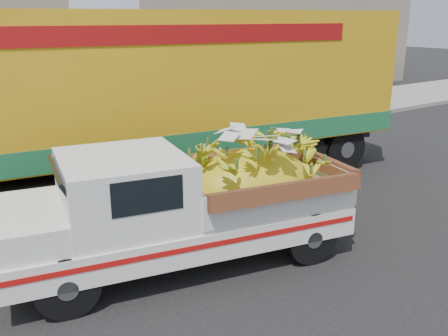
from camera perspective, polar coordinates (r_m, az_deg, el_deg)
ground at (r=8.23m, az=5.35°, el=-9.67°), size 100.00×100.00×0.00m
curb at (r=13.52m, az=-13.02°, el=1.10°), size 60.00×0.25×0.15m
sidewalk at (r=15.43m, az=-16.06°, el=2.82°), size 60.00×4.00×0.14m
building_right at (r=28.30m, az=6.64°, el=15.57°), size 14.00×6.00×6.00m
pickup_truck at (r=7.68m, az=-2.40°, el=-3.68°), size 5.44×2.89×1.81m
semi_trailer at (r=10.88m, az=-8.95°, el=8.55°), size 12.06×4.21×3.80m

